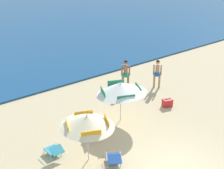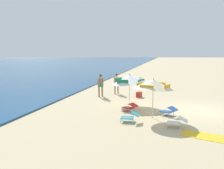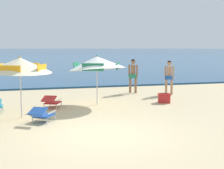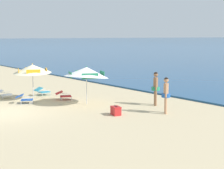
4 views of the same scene
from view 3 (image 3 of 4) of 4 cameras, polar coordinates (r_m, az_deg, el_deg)
name	(u,v)px [view 3 (image 3 of 4)]	position (r m, az deg, el deg)	size (l,w,h in m)	color
ground_plane	(103,135)	(8.06, -1.81, -9.66)	(800.00, 800.00, 0.00)	tan
ocean_water	(34,49)	(416.83, -14.77, 6.56)	(800.00, 800.00, 0.10)	navy
beach_umbrella_striped_main	(20,65)	(10.13, -17.36, 3.64)	(2.97, 2.98, 2.07)	silver
beach_umbrella_striped_second	(97,63)	(12.02, -2.93, 4.19)	(3.08, 3.10, 2.11)	silver
lounge_chair_under_umbrella	(42,114)	(9.50, -13.37, -5.54)	(0.89, 1.01, 0.51)	#1E4799
lounge_chair_spare_folded	(51,101)	(11.63, -11.60, -3.18)	(0.85, 1.01, 0.51)	red
person_standing_near_shore	(133,73)	(15.27, 4.08, 2.15)	(0.43, 0.43, 1.75)	#8C6042
person_standing_beside	(169,75)	(14.98, 10.96, 1.83)	(0.42, 0.42, 1.70)	tan
cooler_box	(164,98)	(12.75, 10.00, -2.58)	(0.57, 0.47, 0.43)	red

